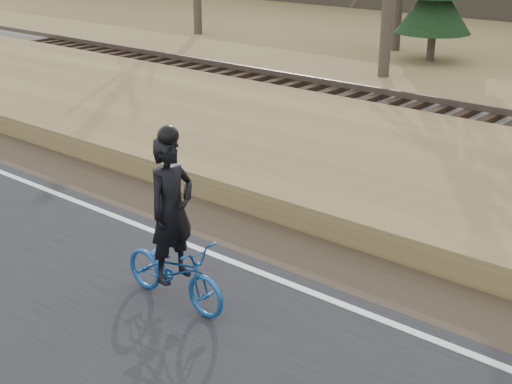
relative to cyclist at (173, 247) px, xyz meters
The scene contains 8 objects.
ground 1.40m from the cyclist, 84.30° to the left, with size 120.00×120.00×0.00m, color olive.
road 1.61m from the cyclist, 85.42° to the right, with size 120.00×6.00×0.06m, color black.
edge_line 1.53m from the cyclist, 85.16° to the left, with size 120.00×0.12×0.01m, color silver.
shoulder 2.46m from the cyclist, 87.25° to the left, with size 120.00×1.60×0.04m, color #473A2B.
embankment 5.35m from the cyclist, 88.80° to the left, with size 120.00×5.00×0.44m, color olive.
ballast 9.14m from the cyclist, 89.30° to the left, with size 120.00×3.00×0.45m, color slate.
railroad 9.12m from the cyclist, 89.30° to the left, with size 120.00×2.40×0.29m.
cyclist is the anchor object (origin of this frame).
Camera 1 is at (5.86, -6.63, 4.68)m, focal length 50.00 mm.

